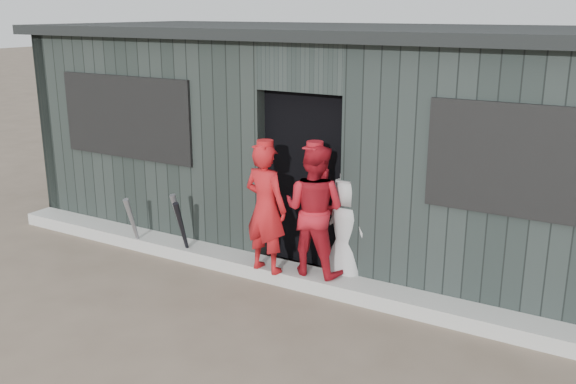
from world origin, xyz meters
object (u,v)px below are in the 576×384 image
Objects in this scene: player_grey_back at (347,231)px; dugout at (358,137)px; bat_right at (183,231)px; player_red_right at (314,210)px; player_red_left at (266,208)px; bat_left at (133,224)px; bat_mid at (182,227)px.

dugout is (-0.54, 1.41, 0.70)m from player_grey_back.
player_red_right reaches higher than bat_right.
player_red_right is (1.58, 0.21, 0.45)m from bat_right.
player_red_left is 1.00× the size of player_red_right.
player_grey_back is at bearing -141.64° from player_red_left.
bat_mid is at bearing 7.09° from bat_left.
bat_mid is at bearing 140.51° from bat_right.
player_grey_back reaches higher than bat_right.
bat_mid is 0.08m from bat_right.
player_grey_back is (1.90, 0.40, 0.17)m from bat_mid.
dugout is (1.36, 1.81, 0.87)m from bat_mid.
player_grey_back reaches higher than bat_left.
bat_left is 0.68m from bat_mid.
player_red_left reaches higher than bat_right.
bat_left is 2.93m from dugout.
bat_left is at bearing -136.97° from dugout.
bat_right is at bearing 6.85° from player_red_left.
player_grey_back is (0.26, 0.24, -0.25)m from player_red_right.
dugout is at bearing -49.53° from player_grey_back.
player_grey_back is at bearing -69.00° from dugout.
player_red_left is 0.88m from player_grey_back.
player_red_left is at bearing -2.06° from bat_mid.
dugout is at bearing 43.03° from bat_left.
bat_mid is 0.61× the size of player_red_right.
bat_right is 1.66m from player_red_right.
player_red_left is 0.17× the size of dugout.
bat_right is at bearing 33.04° from player_grey_back.
player_grey_back is 1.66m from dugout.
player_grey_back is at bearing 10.68° from bat_left.
player_red_right is at bearing 6.12° from bat_left.
player_red_left is at bearing 0.08° from bat_right.
bat_left is 2.62m from player_grey_back.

